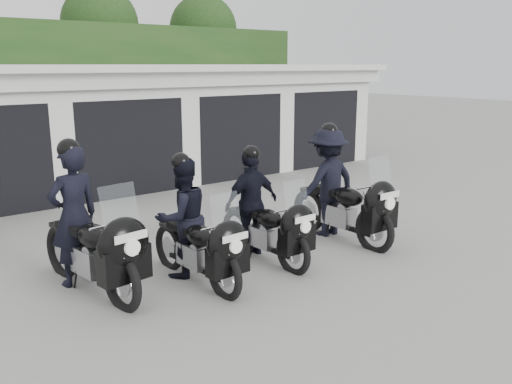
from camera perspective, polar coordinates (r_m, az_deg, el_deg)
ground at (r=8.47m, az=3.70°, el=-7.24°), size 80.00×80.00×0.00m
garage_block at (r=15.00m, az=-17.31°, el=6.80°), size 16.40×6.80×2.96m
background_vegetation at (r=19.65m, az=-21.80°, el=11.80°), size 20.00×3.90×5.80m
police_bike_a at (r=7.48m, az=-17.38°, el=-3.95°), size 0.90×2.39×2.09m
police_bike_b at (r=7.59m, az=-6.99°, el=-3.58°), size 0.84×2.11×1.84m
police_bike_c at (r=8.38m, az=0.26°, el=-1.92°), size 0.99×2.08×1.81m
police_bike_d at (r=9.48m, az=8.30°, el=0.41°), size 1.24×2.36×2.05m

